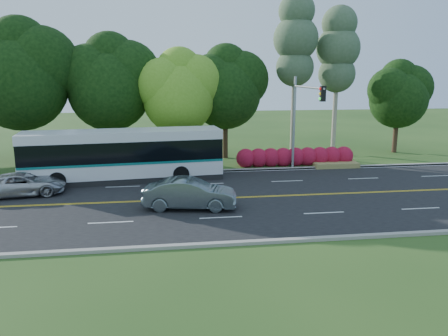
{
  "coord_description": "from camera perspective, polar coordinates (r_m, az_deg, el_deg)",
  "views": [
    {
      "loc": [
        -3.26,
        -24.58,
        7.25
      ],
      "look_at": [
        0.43,
        2.0,
        1.39
      ],
      "focal_mm": 35.0,
      "sensor_mm": 36.0,
      "label": 1
    }
  ],
  "objects": [
    {
      "name": "grass_verge",
      "position": [
        34.49,
        -2.3,
        0.26
      ],
      "size": [
        60.0,
        4.0,
        0.1
      ],
      "primitive_type": "cube",
      "color": "#244617",
      "rests_on": "ground"
    },
    {
      "name": "transit_bus",
      "position": [
        30.46,
        -12.96,
        1.55
      ],
      "size": [
        13.4,
        4.13,
        3.45
      ],
      "rotation": [
        0.0,
        0.0,
        0.1
      ],
      "color": "silver",
      "rests_on": "road"
    },
    {
      "name": "traffic_signal",
      "position": [
        31.63,
        10.18,
        7.45
      ],
      "size": [
        0.42,
        6.1,
        7.0
      ],
      "color": "#969A9E",
      "rests_on": "ground"
    },
    {
      "name": "lane_markings",
      "position": [
        25.81,
        -0.54,
        -3.95
      ],
      "size": [
        57.6,
        13.82,
        0.0
      ],
      "color": "gold",
      "rests_on": "road"
    },
    {
      "name": "road",
      "position": [
        25.83,
        -0.33,
        -3.97
      ],
      "size": [
        60.0,
        14.0,
        0.02
      ],
      "primitive_type": "cube",
      "color": "black",
      "rests_on": "ground"
    },
    {
      "name": "tree_row",
      "position": [
        36.76,
        -11.07,
        11.28
      ],
      "size": [
        44.7,
        9.1,
        13.84
      ],
      "color": "#302215",
      "rests_on": "ground"
    },
    {
      "name": "suv",
      "position": [
        28.94,
        -24.81,
        -1.93
      ],
      "size": [
        5.21,
        3.07,
        1.36
      ],
      "primitive_type": "imported",
      "rotation": [
        0.0,
        0.0,
        1.74
      ],
      "color": "#B6B7BA",
      "rests_on": "road"
    },
    {
      "name": "curb_north",
      "position": [
        32.69,
        -1.98,
        -0.37
      ],
      "size": [
        60.0,
        0.3,
        0.15
      ],
      "primitive_type": "cube",
      "color": "gray",
      "rests_on": "ground"
    },
    {
      "name": "sedan",
      "position": [
        23.75,
        -4.48,
        -3.36
      ],
      "size": [
        5.25,
        2.56,
        1.66
      ],
      "primitive_type": "imported",
      "rotation": [
        0.0,
        0.0,
        1.4
      ],
      "color": "#556267",
      "rests_on": "road"
    },
    {
      "name": "bougainvillea_hedge",
      "position": [
        34.97,
        9.62,
        1.37
      ],
      "size": [
        9.5,
        2.25,
        1.5
      ],
      "color": "maroon",
      "rests_on": "ground"
    },
    {
      "name": "curb_south",
      "position": [
        19.13,
        2.54,
        -9.73
      ],
      "size": [
        60.0,
        0.3,
        0.15
      ],
      "primitive_type": "cube",
      "color": "gray",
      "rests_on": "ground"
    },
    {
      "name": "ground",
      "position": [
        25.83,
        -0.33,
        -3.99
      ],
      "size": [
        120.0,
        120.0,
        0.0
      ],
      "primitive_type": "plane",
      "color": "#244617",
      "rests_on": "ground"
    }
  ]
}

